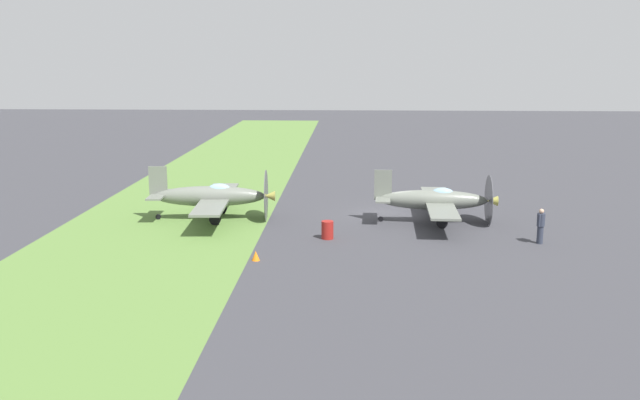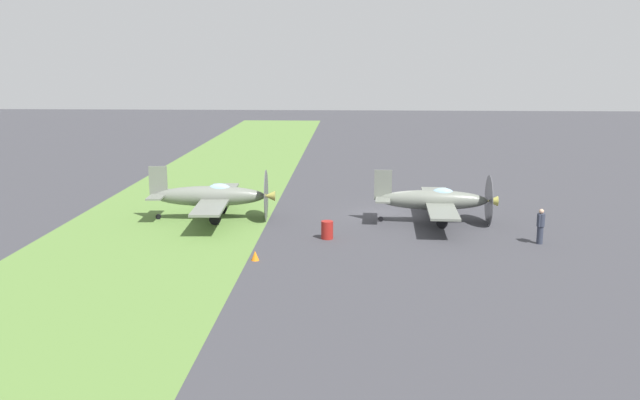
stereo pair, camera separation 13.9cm
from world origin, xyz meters
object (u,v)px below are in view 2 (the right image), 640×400
ground_crew_chief (541,225)px  runway_marker_cone (255,256)px  fuel_drum (327,230)px  airplane_wingman (212,196)px  airplane_lead (435,200)px

ground_crew_chief → runway_marker_cone: (3.44, -13.43, -0.69)m
fuel_drum → runway_marker_cone: (3.88, -3.07, -0.23)m
ground_crew_chief → runway_marker_cone: 13.88m
runway_marker_cone → airplane_wingman: bearing=-155.9°
airplane_lead → ground_crew_chief: bearing=50.5°
airplane_wingman → runway_marker_cone: bearing=21.0°
airplane_lead → fuel_drum: (3.69, -5.75, -0.81)m
airplane_wingman → fuel_drum: 7.68m
airplane_wingman → ground_crew_chief: bearing=72.5°
ground_crew_chief → fuel_drum: 10.38m
airplane_lead → runway_marker_cone: airplane_lead is taller
airplane_lead → fuel_drum: bearing=-55.0°
airplane_lead → fuel_drum: airplane_lead is taller
airplane_wingman → fuel_drum: (3.90, 6.55, -0.87)m
airplane_wingman → runway_marker_cone: size_ratio=20.04×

